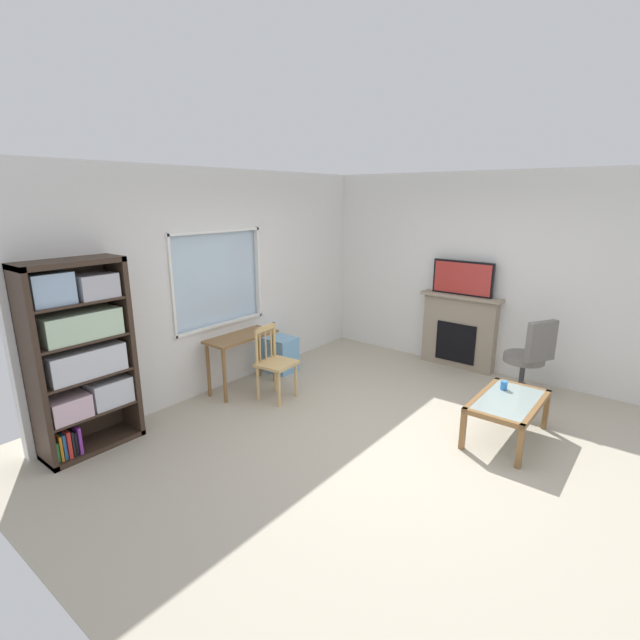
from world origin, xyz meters
name	(u,v)px	position (x,y,z in m)	size (l,w,h in m)	color
ground	(385,436)	(0.00, 0.00, -0.01)	(5.98, 5.81, 0.02)	#B2A893
wall_back_with_window	(226,280)	(0.02, 2.40, 1.36)	(4.98, 0.15, 2.72)	silver
wall_right	(484,274)	(2.55, 0.00, 1.36)	(0.12, 5.01, 2.72)	silver
bookshelf	(81,353)	(-1.97, 2.16, 0.98)	(0.90, 0.38, 1.85)	#38281E
desk_under_window	(242,345)	(-0.08, 2.05, 0.58)	(0.94, 0.40, 0.71)	brown
wooden_chair	(274,362)	(-0.03, 1.54, 0.46)	(0.46, 0.44, 0.90)	tan
plastic_drawer_unit	(281,354)	(0.68, 2.10, 0.24)	(0.35, 0.40, 0.49)	#72ADDB
fireplace	(459,331)	(2.39, 0.23, 0.53)	(0.26, 1.13, 1.06)	gray
tv	(463,278)	(2.37, 0.23, 1.30)	(0.06, 0.85, 0.48)	black
office_chair	(530,354)	(1.90, -0.87, 0.55)	(0.60, 0.62, 1.00)	slate
coffee_table	(508,405)	(0.72, -0.98, 0.37)	(0.99, 0.58, 0.43)	#8C9E99
sippy_cup	(504,385)	(0.93, -0.86, 0.48)	(0.07, 0.07, 0.09)	#337FD6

